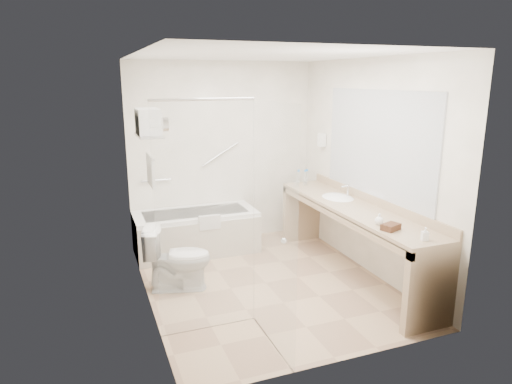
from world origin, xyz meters
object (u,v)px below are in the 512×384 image
object	(u,v)px
vanity_counter	(352,223)
water_bottle_left	(298,177)
bathtub	(196,232)
amenity_basket	(391,227)
toilet	(178,259)

from	to	relation	value
vanity_counter	water_bottle_left	xyz separation A→B (m)	(-0.09, 1.25, 0.30)
bathtub	water_bottle_left	distance (m)	1.59
amenity_basket	water_bottle_left	bearing A→B (deg)	88.88
toilet	water_bottle_left	xyz separation A→B (m)	(1.88, 0.89, 0.59)
amenity_basket	water_bottle_left	size ratio (longest dim) A/B	0.92
bathtub	toilet	xyz separation A→B (m)	(-0.45, -1.03, 0.08)
amenity_basket	water_bottle_left	xyz separation A→B (m)	(0.04, 2.11, 0.06)
water_bottle_left	toilet	bearing A→B (deg)	-154.77
bathtub	water_bottle_left	xyz separation A→B (m)	(1.43, -0.14, 0.66)
vanity_counter	water_bottle_left	world-z (taller)	water_bottle_left
vanity_counter	toilet	world-z (taller)	vanity_counter
bathtub	water_bottle_left	world-z (taller)	water_bottle_left
bathtub	toilet	world-z (taller)	toilet
vanity_counter	amenity_basket	distance (m)	0.90
bathtub	amenity_basket	xyz separation A→B (m)	(1.39, -2.25, 0.60)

